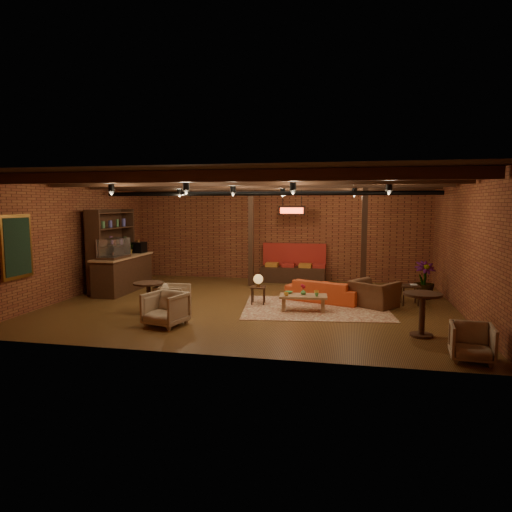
% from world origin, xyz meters
% --- Properties ---
extents(floor, '(10.00, 10.00, 0.00)m').
position_xyz_m(floor, '(0.00, 0.00, 0.00)').
color(floor, '#351E0D').
rests_on(floor, ground).
extents(ceiling, '(10.00, 8.00, 0.02)m').
position_xyz_m(ceiling, '(0.00, 0.00, 3.20)').
color(ceiling, black).
rests_on(ceiling, wall_back).
extents(wall_back, '(10.00, 0.02, 3.20)m').
position_xyz_m(wall_back, '(0.00, 4.00, 1.60)').
color(wall_back, brown).
rests_on(wall_back, ground).
extents(wall_front, '(10.00, 0.02, 3.20)m').
position_xyz_m(wall_front, '(0.00, -4.00, 1.60)').
color(wall_front, brown).
rests_on(wall_front, ground).
extents(wall_left, '(0.02, 8.00, 3.20)m').
position_xyz_m(wall_left, '(-5.00, 0.00, 1.60)').
color(wall_left, brown).
rests_on(wall_left, ground).
extents(wall_right, '(0.02, 8.00, 3.20)m').
position_xyz_m(wall_right, '(5.00, 0.00, 1.60)').
color(wall_right, brown).
rests_on(wall_right, ground).
extents(ceiling_beams, '(9.80, 6.40, 0.22)m').
position_xyz_m(ceiling_beams, '(0.00, 0.00, 3.08)').
color(ceiling_beams, black).
rests_on(ceiling_beams, ceiling).
extents(ceiling_pipe, '(9.60, 0.12, 0.12)m').
position_xyz_m(ceiling_pipe, '(0.00, 1.60, 2.85)').
color(ceiling_pipe, black).
rests_on(ceiling_pipe, ceiling).
extents(post_left, '(0.16, 0.16, 3.20)m').
position_xyz_m(post_left, '(-0.60, 2.60, 1.60)').
color(post_left, black).
rests_on(post_left, ground).
extents(post_right, '(0.16, 0.16, 3.20)m').
position_xyz_m(post_right, '(2.80, 2.00, 1.60)').
color(post_right, black).
rests_on(post_right, ground).
extents(service_counter, '(0.80, 2.50, 1.60)m').
position_xyz_m(service_counter, '(-4.10, 1.00, 0.80)').
color(service_counter, black).
rests_on(service_counter, ground).
extents(plant_counter, '(0.35, 0.39, 0.30)m').
position_xyz_m(plant_counter, '(-4.00, 1.20, 1.22)').
color(plant_counter, '#337F33').
rests_on(plant_counter, service_counter).
extents(shelving_hutch, '(0.52, 2.00, 2.40)m').
position_xyz_m(shelving_hutch, '(-4.50, 1.10, 1.20)').
color(shelving_hutch, black).
rests_on(shelving_hutch, ground).
extents(chalkboard_menu, '(0.08, 0.96, 1.46)m').
position_xyz_m(chalkboard_menu, '(-4.93, -2.30, 1.60)').
color(chalkboard_menu, black).
rests_on(chalkboard_menu, wall_left).
extents(banquette, '(2.10, 0.70, 1.00)m').
position_xyz_m(banquette, '(0.60, 3.55, 0.50)').
color(banquette, maroon).
rests_on(banquette, ground).
extents(service_sign, '(0.86, 0.06, 0.30)m').
position_xyz_m(service_sign, '(0.60, 3.10, 2.35)').
color(service_sign, red).
rests_on(service_sign, ceiling).
extents(ceiling_spotlights, '(6.40, 4.40, 0.28)m').
position_xyz_m(ceiling_spotlights, '(0.00, 0.00, 2.86)').
color(ceiling_spotlights, black).
rests_on(ceiling_spotlights, ceiling).
extents(rug, '(3.81, 3.10, 0.01)m').
position_xyz_m(rug, '(1.61, -0.09, 0.01)').
color(rug, maroon).
rests_on(rug, floor).
extents(sofa, '(2.10, 1.39, 0.57)m').
position_xyz_m(sofa, '(1.77, 0.71, 0.29)').
color(sofa, '#BF3F1A').
rests_on(sofa, floor).
extents(coffee_table, '(1.17, 0.66, 0.64)m').
position_xyz_m(coffee_table, '(1.33, -0.45, 0.34)').
color(coffee_table, '#A9824E').
rests_on(coffee_table, floor).
extents(side_table_lamp, '(0.41, 0.41, 0.78)m').
position_xyz_m(side_table_lamp, '(0.14, 0.05, 0.59)').
color(side_table_lamp, black).
rests_on(side_table_lamp, floor).
extents(round_table_left, '(0.70, 0.70, 0.73)m').
position_xyz_m(round_table_left, '(-2.19, -1.42, 0.49)').
color(round_table_left, black).
rests_on(round_table_left, floor).
extents(armchair_a, '(0.68, 0.73, 0.73)m').
position_xyz_m(armchair_a, '(-1.68, -1.21, 0.36)').
color(armchair_a, beige).
rests_on(armchair_a, floor).
extents(armchair_b, '(0.93, 0.89, 0.79)m').
position_xyz_m(armchair_b, '(-1.36, -2.38, 0.39)').
color(armchair_b, beige).
rests_on(armchair_b, floor).
extents(armchair_right, '(1.21, 1.13, 0.89)m').
position_xyz_m(armchair_right, '(3.02, 0.31, 0.44)').
color(armchair_right, brown).
rests_on(armchair_right, floor).
extents(side_table_book, '(0.49, 0.49, 0.53)m').
position_xyz_m(side_table_book, '(3.93, 0.78, 0.47)').
color(side_table_book, black).
rests_on(side_table_book, floor).
extents(round_table_right, '(0.73, 0.73, 0.85)m').
position_xyz_m(round_table_right, '(3.81, -2.11, 0.57)').
color(round_table_right, black).
rests_on(round_table_right, floor).
extents(armchair_far, '(0.72, 0.68, 0.67)m').
position_xyz_m(armchair_far, '(4.40, -3.40, 0.34)').
color(armchair_far, beige).
rests_on(armchair_far, floor).
extents(plant_tall, '(2.08, 2.08, 3.04)m').
position_xyz_m(plant_tall, '(4.40, 1.64, 1.52)').
color(plant_tall, '#4C7F4C').
rests_on(plant_tall, floor).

